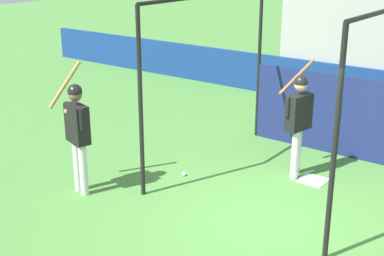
{
  "coord_description": "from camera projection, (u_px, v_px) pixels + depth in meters",
  "views": [
    {
      "loc": [
        3.36,
        -6.21,
        3.82
      ],
      "look_at": [
        -1.62,
        0.39,
        1.0
      ],
      "focal_mm": 50.0,
      "sensor_mm": 36.0,
      "label": 1
    }
  ],
  "objects": [
    {
      "name": "baseball",
      "position": [
        184.0,
        174.0,
        9.35
      ],
      "size": [
        0.07,
        0.07,
        0.07
      ],
      "color": "white",
      "rests_on": "ground"
    },
    {
      "name": "ground_plane",
      "position": [
        264.0,
        220.0,
        7.84
      ],
      "size": [
        60.0,
        60.0,
        0.0
      ],
      "primitive_type": "plane",
      "color": "#477F38"
    },
    {
      "name": "batting_cage",
      "position": [
        316.0,
        92.0,
        9.57
      ],
      "size": [
        3.2,
        3.66,
        3.05
      ],
      "color": "black",
      "rests_on": "ground"
    },
    {
      "name": "player_waiting",
      "position": [
        77.0,
        128.0,
        8.4
      ],
      "size": [
        0.82,
        0.5,
        2.11
      ],
      "rotation": [
        0.0,
        0.0,
        2.88
      ],
      "color": "silver",
      "rests_on": "ground"
    },
    {
      "name": "home_plate",
      "position": [
        313.0,
        180.0,
        9.17
      ],
      "size": [
        0.44,
        0.44,
        0.02
      ],
      "color": "white",
      "rests_on": "ground"
    },
    {
      "name": "player_batter",
      "position": [
        299.0,
        116.0,
        9.03
      ],
      "size": [
        0.57,
        0.99,
        1.96
      ],
      "rotation": [
        0.0,
        0.0,
        1.37
      ],
      "color": "silver",
      "rests_on": "ground"
    }
  ]
}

